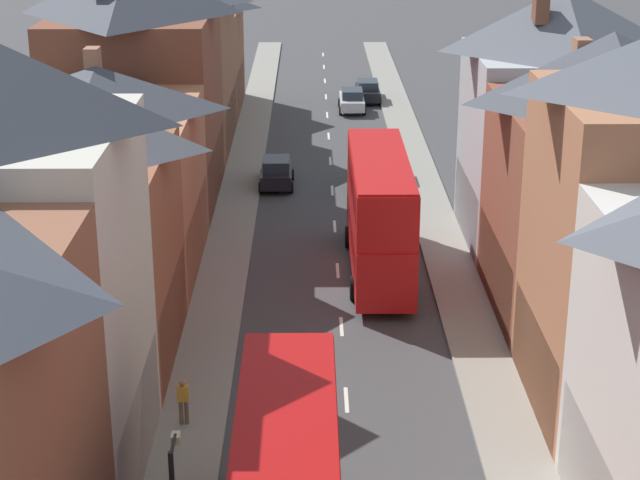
{
  "coord_description": "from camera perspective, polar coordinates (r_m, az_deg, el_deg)",
  "views": [
    {
      "loc": [
        -1.21,
        -14.48,
        17.69
      ],
      "look_at": [
        -0.79,
        30.54,
        1.27
      ],
      "focal_mm": 60.0,
      "sensor_mm": 36.0,
      "label": 1
    }
  ],
  "objects": [
    {
      "name": "car_near_blue",
      "position": [
        59.73,
        -2.33,
        3.64
      ],
      "size": [
        1.9,
        4.0,
        1.66
      ],
      "color": "black",
      "rests_on": "ground"
    },
    {
      "name": "pavement_right",
      "position": [
        55.71,
        6.0,
        1.49
      ],
      "size": [
        2.2,
        104.0,
        0.14
      ],
      "primitive_type": "cube",
      "color": "gray",
      "rests_on": "ground"
    },
    {
      "name": "car_parked_right_a",
      "position": [
        61.31,
        3.52,
        4.05
      ],
      "size": [
        1.9,
        4.1,
        1.65
      ],
      "color": "#144728",
      "rests_on": "ground"
    },
    {
      "name": "double_decker_bus_mid_street",
      "position": [
        46.75,
        3.17,
        1.46
      ],
      "size": [
        2.74,
        10.8,
        5.3
      ],
      "color": "red",
      "rests_on": "ground"
    },
    {
      "name": "terrace_row_left",
      "position": [
        43.66,
        -12.4,
        3.55
      ],
      "size": [
        8.0,
        77.81,
        13.53
      ],
      "color": "#A36042",
      "rests_on": "ground"
    },
    {
      "name": "car_mid_black",
      "position": [
        57.98,
        2.47,
        3.12
      ],
      "size": [
        1.9,
        4.21,
        1.65
      ],
      "color": "#4C515B",
      "rests_on": "ground"
    },
    {
      "name": "car_parked_left_a",
      "position": [
        77.65,
        1.71,
        7.48
      ],
      "size": [
        1.9,
        4.23,
        1.62
      ],
      "color": "silver",
      "rests_on": "ground"
    },
    {
      "name": "pedestrian_mid_left",
      "position": [
        35.14,
        -7.31,
        -8.42
      ],
      "size": [
        0.36,
        0.22,
        1.61
      ],
      "color": "brown",
      "rests_on": "pavement_left"
    },
    {
      "name": "pavement_left",
      "position": [
        55.49,
        -4.53,
        1.47
      ],
      "size": [
        2.2,
        104.0,
        0.14
      ],
      "primitive_type": "cube",
      "color": "gray",
      "rests_on": "ground"
    },
    {
      "name": "car_near_silver",
      "position": [
        80.8,
        2.56,
        7.97
      ],
      "size": [
        1.9,
        4.29,
        1.61
      ],
      "color": "black",
      "rests_on": "ground"
    },
    {
      "name": "centre_line_dashes",
      "position": [
        53.5,
        0.79,
        0.74
      ],
      "size": [
        0.14,
        97.8,
        0.01
      ],
      "color": "silver",
      "rests_on": "ground"
    }
  ]
}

